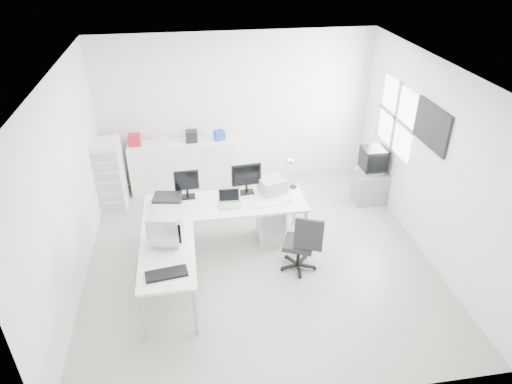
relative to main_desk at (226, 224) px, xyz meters
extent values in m
cube|color=beige|center=(0.43, -0.37, -0.38)|extent=(5.00, 5.00, 0.01)
cube|color=white|center=(0.43, -0.37, 2.42)|extent=(5.00, 5.00, 0.01)
cube|color=silver|center=(0.43, 2.13, 1.02)|extent=(5.00, 0.02, 2.80)
cube|color=silver|center=(-2.07, -0.37, 1.02)|extent=(0.02, 5.00, 2.80)
cube|color=silver|center=(2.93, -0.37, 1.02)|extent=(0.02, 5.00, 2.80)
cube|color=silver|center=(0.70, 0.05, -0.08)|extent=(0.40, 0.50, 0.60)
cube|color=black|center=(-0.85, 0.10, 0.45)|extent=(0.44, 0.37, 0.14)
cube|color=silver|center=(0.65, -0.15, 0.38)|extent=(0.43, 0.17, 0.02)
sphere|color=silver|center=(0.95, -0.10, 0.41)|extent=(0.06, 0.06, 0.06)
cube|color=#A0A0A0|center=(0.75, 0.22, 0.48)|extent=(0.46, 0.42, 0.22)
cube|color=black|center=(-0.85, -1.50, 0.39)|extent=(0.52, 0.27, 0.03)
cube|color=gray|center=(2.65, 0.88, -0.08)|extent=(0.53, 0.44, 0.58)
cube|color=silver|center=(-0.62, 1.87, 0.10)|extent=(1.90, 0.47, 0.95)
cube|color=#A31726|center=(-1.42, 1.87, 0.67)|extent=(0.21, 0.19, 0.20)
cube|color=silver|center=(-0.92, 1.87, 0.63)|extent=(0.15, 0.13, 0.12)
cube|color=black|center=(-0.42, 1.87, 0.68)|extent=(0.21, 0.19, 0.21)
cube|color=#1739A2|center=(0.08, 1.87, 0.66)|extent=(0.21, 0.20, 0.18)
cylinder|color=silver|center=(-1.72, 1.91, 0.68)|extent=(0.07, 0.07, 0.22)
cube|color=silver|center=(-1.85, 1.45, 0.24)|extent=(0.43, 0.51, 1.23)
camera|label=1|loc=(-0.45, -5.76, 3.96)|focal=32.00mm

